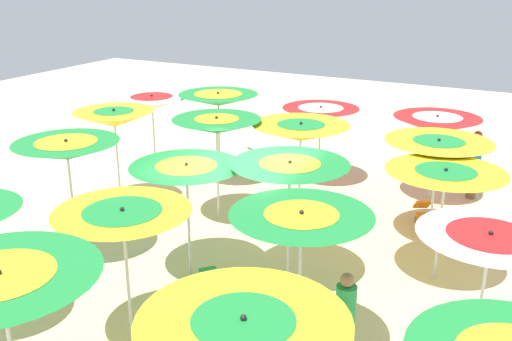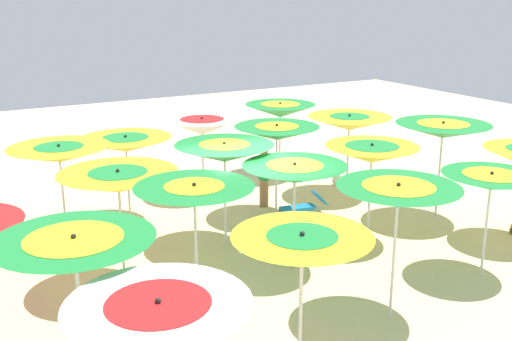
{
  "view_description": "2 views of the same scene",
  "coord_description": "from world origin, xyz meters",
  "px_view_note": "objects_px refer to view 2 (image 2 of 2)",
  "views": [
    {
      "loc": [
        5.13,
        -9.06,
        5.68
      ],
      "look_at": [
        -0.5,
        1.72,
        1.44
      ],
      "focal_mm": 41.49,
      "sensor_mm": 36.0,
      "label": 1
    },
    {
      "loc": [
        -10.52,
        5.76,
        5.49
      ],
      "look_at": [
        2.06,
        -1.28,
        1.3
      ],
      "focal_mm": 43.19,
      "sensor_mm": 36.0,
      "label": 2
    }
  ],
  "objects_px": {
    "beach_umbrella_12": "(224,153)",
    "beachgoer_0": "(264,176)",
    "beach_umbrella_14": "(349,123)",
    "beach_umbrella_6": "(194,196)",
    "beach_ball": "(337,180)",
    "beach_umbrella_11": "(118,182)",
    "beach_umbrella_17": "(126,144)",
    "beach_umbrella_0": "(159,317)",
    "lounger_4": "(301,208)",
    "beach_umbrella_19": "(280,110)",
    "beach_umbrella_18": "(202,127)",
    "beach_umbrella_9": "(443,130)",
    "beach_umbrella_13": "(277,133)",
    "beach_umbrella_3": "(491,182)",
    "beach_umbrella_1": "(302,249)",
    "beach_umbrella_2": "(398,196)",
    "beach_umbrella_16": "(59,154)",
    "beach_umbrella_8": "(372,154)",
    "beach_umbrella_7": "(295,174)",
    "beach_umbrella_5": "(75,249)",
    "lounger_5": "(45,239)",
    "lounger_1": "(288,244)"
  },
  "relations": [
    {
      "from": "beach_umbrella_0",
      "to": "beach_umbrella_18",
      "type": "distance_m",
      "value": 10.52
    },
    {
      "from": "beach_umbrella_11",
      "to": "beach_umbrella_0",
      "type": "bearing_deg",
      "value": 167.78
    },
    {
      "from": "beach_umbrella_14",
      "to": "beach_umbrella_6",
      "type": "bearing_deg",
      "value": 123.21
    },
    {
      "from": "beach_umbrella_8",
      "to": "beach_umbrella_11",
      "type": "xyz_separation_m",
      "value": [
        0.46,
        5.56,
        0.07
      ]
    },
    {
      "from": "beach_umbrella_0",
      "to": "beach_umbrella_17",
      "type": "bearing_deg",
      "value": -15.35
    },
    {
      "from": "beach_umbrella_6",
      "to": "beach_umbrella_5",
      "type": "bearing_deg",
      "value": 120.25
    },
    {
      "from": "beach_umbrella_9",
      "to": "lounger_1",
      "type": "height_order",
      "value": "beach_umbrella_9"
    },
    {
      "from": "beach_umbrella_16",
      "to": "lounger_4",
      "type": "distance_m",
      "value": 6.04
    },
    {
      "from": "beach_umbrella_7",
      "to": "beach_umbrella_12",
      "type": "distance_m",
      "value": 1.9
    },
    {
      "from": "beach_umbrella_7",
      "to": "beach_umbrella_11",
      "type": "bearing_deg",
      "value": 75.63
    },
    {
      "from": "lounger_4",
      "to": "beach_umbrella_19",
      "type": "bearing_deg",
      "value": -103.98
    },
    {
      "from": "beach_umbrella_6",
      "to": "beach_umbrella_17",
      "type": "distance_m",
      "value": 5.15
    },
    {
      "from": "beach_umbrella_2",
      "to": "beach_umbrella_9",
      "type": "distance_m",
      "value": 5.33
    },
    {
      "from": "beach_umbrella_2",
      "to": "beach_umbrella_17",
      "type": "height_order",
      "value": "beach_umbrella_2"
    },
    {
      "from": "beach_umbrella_13",
      "to": "beach_umbrella_3",
      "type": "bearing_deg",
      "value": -159.63
    },
    {
      "from": "beach_umbrella_9",
      "to": "beach_umbrella_19",
      "type": "relative_size",
      "value": 1.1
    },
    {
      "from": "beach_umbrella_6",
      "to": "beachgoer_0",
      "type": "relative_size",
      "value": 1.55
    },
    {
      "from": "beach_umbrella_1",
      "to": "beach_umbrella_7",
      "type": "height_order",
      "value": "beach_umbrella_1"
    },
    {
      "from": "beach_umbrella_18",
      "to": "beach_umbrella_6",
      "type": "bearing_deg",
      "value": 154.6
    },
    {
      "from": "beach_umbrella_17",
      "to": "lounger_4",
      "type": "relative_size",
      "value": 1.72
    },
    {
      "from": "beach_umbrella_17",
      "to": "beach_umbrella_8",
      "type": "bearing_deg",
      "value": -131.54
    },
    {
      "from": "beach_umbrella_16",
      "to": "beach_umbrella_1",
      "type": "bearing_deg",
      "value": -167.58
    },
    {
      "from": "beach_umbrella_12",
      "to": "beachgoer_0",
      "type": "height_order",
      "value": "beach_umbrella_12"
    },
    {
      "from": "beach_umbrella_2",
      "to": "beach_umbrella_12",
      "type": "distance_m",
      "value": 4.44
    },
    {
      "from": "beach_umbrella_3",
      "to": "beach_ball",
      "type": "distance_m",
      "value": 6.59
    },
    {
      "from": "beach_umbrella_7",
      "to": "beach_umbrella_17",
      "type": "bearing_deg",
      "value": 26.21
    },
    {
      "from": "beach_umbrella_9",
      "to": "beach_umbrella_19",
      "type": "distance_m",
      "value": 5.43
    },
    {
      "from": "lounger_4",
      "to": "beach_umbrella_12",
      "type": "bearing_deg",
      "value": 25.75
    },
    {
      "from": "beach_umbrella_2",
      "to": "beach_umbrella_3",
      "type": "bearing_deg",
      "value": -81.33
    },
    {
      "from": "beach_umbrella_14",
      "to": "beach_umbrella_2",
      "type": "bearing_deg",
      "value": 149.09
    },
    {
      "from": "beach_umbrella_13",
      "to": "beach_umbrella_17",
      "type": "bearing_deg",
      "value": 67.78
    },
    {
      "from": "lounger_5",
      "to": "beach_umbrella_2",
      "type": "bearing_deg",
      "value": -79.59
    },
    {
      "from": "beach_umbrella_0",
      "to": "beach_umbrella_8",
      "type": "height_order",
      "value": "beach_umbrella_0"
    },
    {
      "from": "beach_umbrella_11",
      "to": "beach_umbrella_16",
      "type": "height_order",
      "value": "beach_umbrella_11"
    },
    {
      "from": "beach_umbrella_0",
      "to": "beach_umbrella_1",
      "type": "distance_m",
      "value": 2.31
    },
    {
      "from": "beach_umbrella_1",
      "to": "beach_umbrella_11",
      "type": "bearing_deg",
      "value": 15.02
    },
    {
      "from": "beachgoer_0",
      "to": "beach_umbrella_14",
      "type": "bearing_deg",
      "value": 156.33
    },
    {
      "from": "beach_umbrella_14",
      "to": "beach_umbrella_0",
      "type": "bearing_deg",
      "value": 131.85
    },
    {
      "from": "beach_umbrella_6",
      "to": "beach_umbrella_7",
      "type": "xyz_separation_m",
      "value": [
        0.89,
        -2.54,
        -0.22
      ]
    },
    {
      "from": "beach_ball",
      "to": "beach_umbrella_18",
      "type": "bearing_deg",
      "value": 72.93
    },
    {
      "from": "beach_umbrella_1",
      "to": "lounger_5",
      "type": "distance_m",
      "value": 7.68
    },
    {
      "from": "beach_umbrella_12",
      "to": "beach_umbrella_19",
      "type": "distance_m",
      "value": 5.71
    },
    {
      "from": "lounger_4",
      "to": "beach_ball",
      "type": "bearing_deg",
      "value": -137.02
    },
    {
      "from": "beach_umbrella_9",
      "to": "beach_umbrella_18",
      "type": "relative_size",
      "value": 1.13
    },
    {
      "from": "beach_umbrella_3",
      "to": "beach_umbrella_14",
      "type": "xyz_separation_m",
      "value": [
        5.45,
        -0.76,
        0.09
      ]
    },
    {
      "from": "beach_umbrella_11",
      "to": "beach_umbrella_19",
      "type": "height_order",
      "value": "beach_umbrella_11"
    },
    {
      "from": "beach_umbrella_2",
      "to": "beach_umbrella_6",
      "type": "xyz_separation_m",
      "value": [
        1.65,
        2.93,
        0.01
      ]
    },
    {
      "from": "beach_umbrella_18",
      "to": "beachgoer_0",
      "type": "relative_size",
      "value": 1.39
    },
    {
      "from": "beach_ball",
      "to": "beach_umbrella_11",
      "type": "bearing_deg",
      "value": 113.74
    },
    {
      "from": "beach_umbrella_11",
      "to": "beachgoer_0",
      "type": "height_order",
      "value": "beach_umbrella_11"
    }
  ]
}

